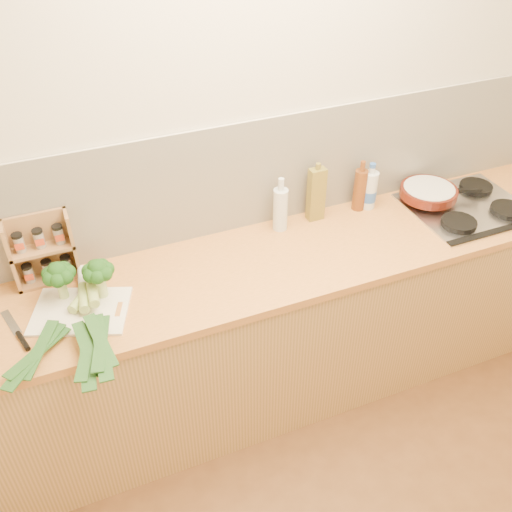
{
  "coord_description": "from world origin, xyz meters",
  "views": [
    {
      "loc": [
        -0.91,
        -0.65,
        2.48
      ],
      "look_at": [
        -0.18,
        1.1,
        1.02
      ],
      "focal_mm": 40.0,
      "sensor_mm": 36.0,
      "label": 1
    }
  ],
  "objects_px": {
    "gas_hob": "(468,206)",
    "skillet": "(429,192)",
    "chopping_board": "(81,311)",
    "spice_rack": "(43,252)",
    "chefs_knife": "(20,336)"
  },
  "relations": [
    {
      "from": "gas_hob",
      "to": "skillet",
      "type": "bearing_deg",
      "value": 139.53
    },
    {
      "from": "chopping_board",
      "to": "spice_rack",
      "type": "relative_size",
      "value": 1.19
    },
    {
      "from": "gas_hob",
      "to": "chefs_knife",
      "type": "relative_size",
      "value": 2.14
    },
    {
      "from": "skillet",
      "to": "spice_rack",
      "type": "height_order",
      "value": "spice_rack"
    },
    {
      "from": "gas_hob",
      "to": "spice_rack",
      "type": "relative_size",
      "value": 1.85
    },
    {
      "from": "chefs_knife",
      "to": "skillet",
      "type": "distance_m",
      "value": 2.03
    },
    {
      "from": "chopping_board",
      "to": "chefs_knife",
      "type": "distance_m",
      "value": 0.24
    },
    {
      "from": "gas_hob",
      "to": "chopping_board",
      "type": "relative_size",
      "value": 1.55
    },
    {
      "from": "chopping_board",
      "to": "chefs_knife",
      "type": "relative_size",
      "value": 1.38
    },
    {
      "from": "skillet",
      "to": "chopping_board",
      "type": "bearing_deg",
      "value": -157.55
    },
    {
      "from": "spice_rack",
      "to": "skillet",
      "type": "bearing_deg",
      "value": -3.61
    },
    {
      "from": "chopping_board",
      "to": "skillet",
      "type": "bearing_deg",
      "value": 25.98
    },
    {
      "from": "chefs_knife",
      "to": "spice_rack",
      "type": "distance_m",
      "value": 0.38
    },
    {
      "from": "skillet",
      "to": "spice_rack",
      "type": "xyz_separation_m",
      "value": [
        -1.87,
        0.12,
        0.07
      ]
    },
    {
      "from": "skillet",
      "to": "spice_rack",
      "type": "bearing_deg",
      "value": -166.1
    }
  ]
}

